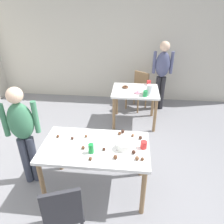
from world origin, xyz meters
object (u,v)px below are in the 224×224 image
(person_adult_far, at_px, (162,70))
(chair_far_table, at_px, (139,88))
(chair_near_table, at_px, (63,210))
(dining_table_near, at_px, (95,152))
(pitcher_far, at_px, (149,90))
(soda_can, at_px, (91,149))
(person_girl_near, at_px, (23,130))
(dining_table_far, at_px, (135,95))
(mixing_bowl, at_px, (124,146))

(person_adult_far, bearing_deg, chair_far_table, 178.54)
(chair_near_table, bearing_deg, dining_table_near, 74.87)
(chair_far_table, bearing_deg, chair_near_table, -103.05)
(chair_near_table, xyz_separation_m, pitcher_far, (0.96, 2.44, 0.35))
(dining_table_near, xyz_separation_m, soda_can, (-0.02, -0.13, 0.15))
(person_girl_near, height_order, pitcher_far, person_girl_near)
(dining_table_near, distance_m, dining_table_far, 1.95)
(dining_table_near, height_order, person_adult_far, person_adult_far)
(chair_near_table, distance_m, mixing_bowl, 0.98)
(dining_table_far, relative_size, pitcher_far, 4.60)
(dining_table_far, xyz_separation_m, person_adult_far, (0.58, 0.71, 0.33))
(pitcher_far, bearing_deg, dining_table_far, 141.02)
(chair_near_table, xyz_separation_m, person_girl_near, (-0.76, 0.83, 0.39))
(chair_near_table, height_order, soda_can, soda_can)
(dining_table_far, xyz_separation_m, pitcher_far, (0.26, -0.21, 0.22))
(chair_near_table, relative_size, chair_far_table, 1.00)
(chair_near_table, bearing_deg, chair_far_table, 76.95)
(chair_near_table, bearing_deg, mixing_bowl, 52.59)
(dining_table_near, relative_size, person_girl_near, 0.92)
(mixing_bowl, bearing_deg, chair_far_table, 85.37)
(pitcher_far, bearing_deg, chair_near_table, -111.46)
(person_girl_near, bearing_deg, soda_can, -11.94)
(dining_table_near, relative_size, soda_can, 11.22)
(chair_far_table, bearing_deg, pitcher_far, -79.24)
(chair_far_table, relative_size, soda_can, 7.13)
(mixing_bowl, xyz_separation_m, soda_can, (-0.39, -0.12, 0.02))
(chair_far_table, bearing_deg, dining_table_far, -96.34)
(chair_far_table, xyz_separation_m, soda_can, (-0.60, -2.75, 0.31))
(chair_far_table, relative_size, person_adult_far, 0.55)
(chair_near_table, relative_size, mixing_bowl, 4.78)
(chair_far_table, distance_m, soda_can, 2.83)
(person_girl_near, xyz_separation_m, person_adult_far, (2.04, 2.54, 0.08))
(soda_can, distance_m, pitcher_far, 1.97)
(chair_far_table, bearing_deg, dining_table_near, -102.44)
(chair_near_table, bearing_deg, dining_table_far, 75.17)
(chair_near_table, height_order, chair_far_table, same)
(chair_near_table, relative_size, pitcher_far, 4.30)
(dining_table_far, height_order, chair_near_table, chair_near_table)
(dining_table_near, bearing_deg, mixing_bowl, -2.59)
(person_adult_far, height_order, mixing_bowl, person_adult_far)
(chair_near_table, bearing_deg, person_adult_far, 69.13)
(chair_near_table, height_order, person_adult_far, person_adult_far)
(chair_near_table, xyz_separation_m, person_adult_far, (1.28, 3.36, 0.46))
(chair_far_table, height_order, person_adult_far, person_adult_far)
(dining_table_far, height_order, soda_can, soda_can)
(person_adult_far, xyz_separation_m, pitcher_far, (-0.32, -0.92, -0.11))
(chair_near_table, distance_m, person_girl_near, 1.19)
(dining_table_near, xyz_separation_m, mixing_bowl, (0.36, -0.02, 0.14))
(person_girl_near, height_order, person_adult_far, person_adult_far)
(dining_table_far, xyz_separation_m, chair_far_table, (0.08, 0.73, -0.13))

